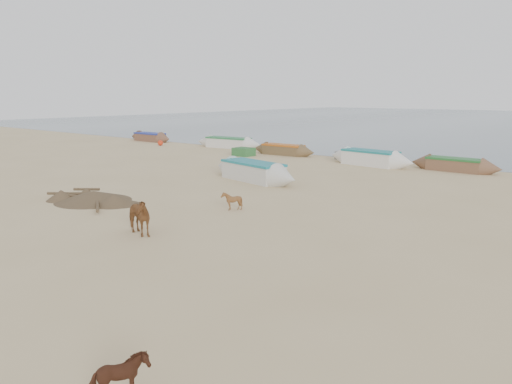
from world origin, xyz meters
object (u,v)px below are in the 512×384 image
near_canoe (253,171)px  cow_adult (136,216)px  calf_right (120,379)px  calf_front (232,201)px

near_canoe → cow_adult: bearing=-58.2°
calf_right → near_canoe: near_canoe is taller
calf_front → near_canoe: near_canoe is taller
calf_front → calf_right: 12.73m
calf_front → cow_adult: bearing=-5.9°
calf_right → near_canoe: 19.72m
calf_front → near_canoe: bearing=-153.3°
cow_adult → calf_front: size_ratio=2.01×
cow_adult → calf_right: 9.29m
cow_adult → near_canoe: size_ratio=0.23×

